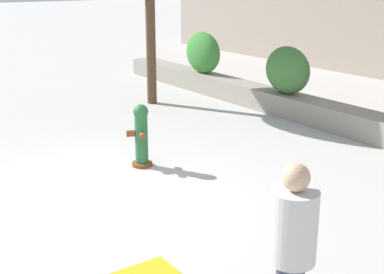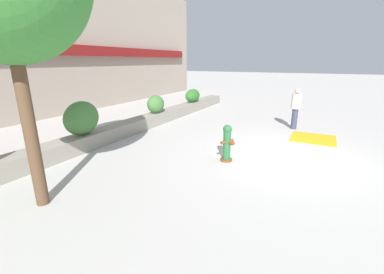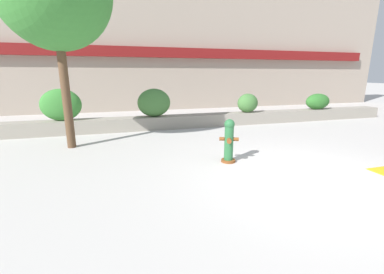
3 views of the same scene
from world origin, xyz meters
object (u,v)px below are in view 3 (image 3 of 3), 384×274
(hedge_bush_2, at_px, (248,103))
(fire_hydrant, at_px, (229,140))
(hedge_bush_0, at_px, (61,105))
(hedge_bush_3, at_px, (318,101))
(hedge_bush_1, at_px, (154,103))

(hedge_bush_2, bearing_deg, fire_hydrant, -122.85)
(fire_hydrant, bearing_deg, hedge_bush_0, 134.90)
(hedge_bush_2, height_order, fire_hydrant, hedge_bush_2)
(fire_hydrant, bearing_deg, hedge_bush_3, 34.27)
(hedge_bush_0, distance_m, hedge_bush_3, 11.13)
(hedge_bush_1, xyz_separation_m, hedge_bush_3, (7.80, 0.00, -0.17))
(hedge_bush_0, xyz_separation_m, hedge_bush_1, (3.33, 0.00, -0.02))
(hedge_bush_1, distance_m, hedge_bush_2, 4.09)
(hedge_bush_2, distance_m, hedge_bush_3, 3.71)
(hedge_bush_2, relative_size, fire_hydrant, 0.85)
(hedge_bush_2, bearing_deg, hedge_bush_3, 0.00)
(hedge_bush_0, relative_size, fire_hydrant, 1.28)
(hedge_bush_2, bearing_deg, hedge_bush_1, 180.00)
(hedge_bush_0, distance_m, fire_hydrant, 6.40)
(hedge_bush_1, distance_m, hedge_bush_3, 7.81)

